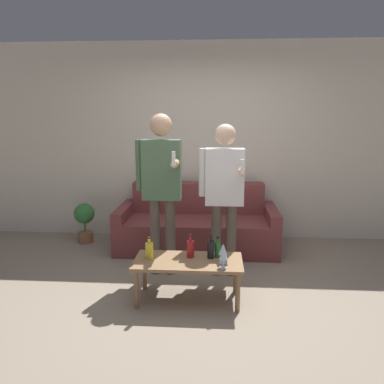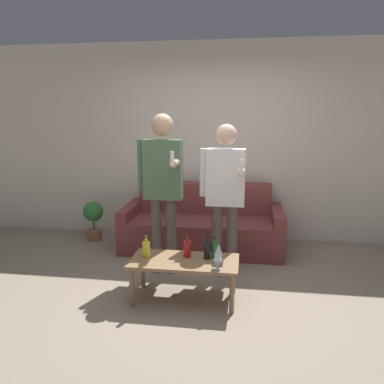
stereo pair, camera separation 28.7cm
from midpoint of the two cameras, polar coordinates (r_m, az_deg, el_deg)
The scene contains 13 objects.
ground_plane at distance 3.69m, azimuth 2.77°, elevation -16.26°, with size 16.00×16.00×0.00m, color gray.
wall_back at distance 5.25m, azimuth 4.99°, elevation 7.50°, with size 8.00×0.06×2.70m.
couch at distance 4.95m, azimuth 3.32°, elevation -5.17°, with size 2.05×0.87×0.83m.
coffee_table at distance 3.56m, azimuth 1.16°, elevation -11.05°, with size 1.01×0.48×0.40m.
bottle_orange at distance 3.59m, azimuth 1.58°, elevation -8.58°, with size 0.07×0.07×0.22m.
bottle_green at distance 3.59m, azimuth 5.76°, elevation -8.78°, with size 0.06×0.06×0.20m.
bottle_dark at distance 3.59m, azimuth -4.69°, elevation -8.65°, with size 0.08×0.08×0.21m.
bottle_yellow at distance 3.56m, azimuth 4.66°, elevation -8.70°, with size 0.06×0.06×0.24m.
wine_glass_near at distance 3.44m, azimuth 6.48°, elevation -8.85°, with size 0.08×0.08×0.19m.
wine_glass_far at distance 3.33m, azimuth 6.44°, elevation -9.64°, with size 0.08×0.08×0.18m.
person_standing_left at distance 3.99m, azimuth -2.45°, elevation 1.75°, with size 0.48×0.44×1.74m.
person_standing_right at distance 3.95m, azimuth 7.11°, elevation 0.52°, with size 0.48×0.42×1.64m.
potted_plant at distance 5.37m, azimuth -13.33°, elevation -3.68°, with size 0.28×0.28×0.55m.
Camera 2 is at (0.44, -3.23, 1.73)m, focal length 35.00 mm.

